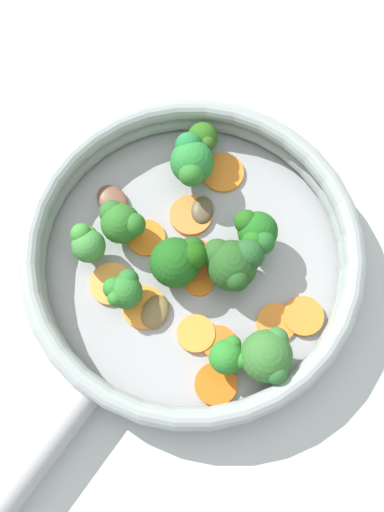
{
  "coord_description": "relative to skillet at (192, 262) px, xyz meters",
  "views": [
    {
      "loc": [
        -0.17,
        0.05,
        0.56
      ],
      "look_at": [
        0.0,
        0.0,
        0.03
      ],
      "focal_mm": 42.0,
      "sensor_mm": 36.0,
      "label": 1
    }
  ],
  "objects": [
    {
      "name": "carrot_slice_9",
      "position": [
        -0.08,
        -0.06,
        0.01
      ],
      "size": [
        0.04,
        0.04,
        0.0
      ],
      "primitive_type": "cylinder",
      "rotation": [
        0.0,
        0.0,
        3.34
      ],
      "color": "orange",
      "rests_on": "skillet"
    },
    {
      "name": "carrot_slice_2",
      "position": [
        -0.07,
        0.02,
        0.01
      ],
      "size": [
        0.05,
        0.05,
        0.01
      ],
      "primitive_type": "cylinder",
      "rotation": [
        0.0,
        0.0,
        3.91
      ],
      "color": "orange",
      "rests_on": "skillet"
    },
    {
      "name": "carrot_slice_6",
      "position": [
        -0.03,
        0.06,
        0.01
      ],
      "size": [
        0.06,
        0.06,
        0.0
      ],
      "primitive_type": "cylinder",
      "rotation": [
        0.0,
        0.0,
        0.62
      ],
      "color": "orange",
      "rests_on": "skillet"
    },
    {
      "name": "carrot_slice_0",
      "position": [
        -0.12,
        0.01,
        0.01
      ],
      "size": [
        0.05,
        0.05,
        0.0
      ],
      "primitive_type": "cylinder",
      "rotation": [
        0.0,
        0.0,
        4.93
      ],
      "color": "orange",
      "rests_on": "skillet"
    },
    {
      "name": "broccoli_floret_1",
      "position": [
        -0.0,
        0.01,
        0.03
      ],
      "size": [
        0.05,
        0.05,
        0.05
      ],
      "color": "#70A757",
      "rests_on": "skillet"
    },
    {
      "name": "ground_plane",
      "position": [
        0.0,
        0.0,
        -0.01
      ],
      "size": [
        4.0,
        4.0,
        0.0
      ],
      "primitive_type": "plane",
      "color": "#B3BBB8"
    },
    {
      "name": "carrot_slice_7",
      "position": [
        -0.0,
        -0.0,
        0.01
      ],
      "size": [
        0.05,
        0.05,
        0.0
      ],
      "primitive_type": "cylinder",
      "rotation": [
        0.0,
        0.0,
        6.09
      ],
      "color": "orange",
      "rests_on": "skillet"
    },
    {
      "name": "skillet_rivet_right",
      "position": [
        -0.11,
        0.09,
        0.01
      ],
      "size": [
        0.01,
        0.01,
        0.01
      ],
      "primitive_type": "sphere",
      "color": "#98949A",
      "rests_on": "skillet"
    },
    {
      "name": "skillet_handle",
      "position": [
        -0.15,
        0.2,
        0.02
      ],
      "size": [
        0.15,
        0.18,
        0.03
      ],
      "primitive_type": "cylinder",
      "rotation": [
        1.57,
        0.0,
        3.79
      ],
      "color": "#999B9E",
      "rests_on": "skillet"
    },
    {
      "name": "broccoli_floret_2",
      "position": [
        0.05,
        0.06,
        0.03
      ],
      "size": [
        0.04,
        0.04,
        0.05
      ],
      "color": "#648F54",
      "rests_on": "skillet"
    },
    {
      "name": "carrot_slice_4",
      "position": [
        0.08,
        -0.06,
        0.01
      ],
      "size": [
        0.05,
        0.05,
        0.0
      ],
      "primitive_type": "cylinder",
      "rotation": [
        0.0,
        0.0,
        3.27
      ],
      "color": "orange",
      "rests_on": "skillet"
    },
    {
      "name": "skillet_rim_wall",
      "position": [
        0.0,
        0.0,
        0.03
      ],
      "size": [
        0.32,
        0.32,
        0.04
      ],
      "color": "#8E9A97",
      "rests_on": "skillet"
    },
    {
      "name": "broccoli_floret_8",
      "position": [
        0.04,
        0.09,
        0.03
      ],
      "size": [
        0.04,
        0.03,
        0.05
      ],
      "color": "#6B9653",
      "rests_on": "skillet"
    },
    {
      "name": "carrot_slice_11",
      "position": [
        -0.02,
        0.0,
        0.01
      ],
      "size": [
        0.04,
        0.04,
        0.0
      ],
      "primitive_type": "cylinder",
      "rotation": [
        0.0,
        0.0,
        4.36
      ],
      "color": "orange",
      "rests_on": "skillet"
    },
    {
      "name": "broccoli_floret_0",
      "position": [
        0.09,
        -0.03,
        0.04
      ],
      "size": [
        0.05,
        0.04,
        0.05
      ],
      "color": "#6DA451",
      "rests_on": "skillet"
    },
    {
      "name": "skillet_rivet_left",
      "position": [
        -0.06,
        0.13,
        0.01
      ],
      "size": [
        0.01,
        0.01,
        0.01
      ],
      "primitive_type": "sphere",
      "color": "#929896",
      "rests_on": "skillet"
    },
    {
      "name": "carrot_slice_8",
      "position": [
        -0.08,
        -0.08,
        0.01
      ],
      "size": [
        0.04,
        0.04,
        0.01
      ],
      "primitive_type": "cylinder",
      "rotation": [
        0.0,
        0.0,
        1.4
      ],
      "color": "orange",
      "rests_on": "skillet"
    },
    {
      "name": "broccoli_floret_6",
      "position": [
        -0.02,
        0.07,
        0.03
      ],
      "size": [
        0.04,
        0.04,
        0.04
      ],
      "color": "#77A150",
      "rests_on": "skillet"
    },
    {
      "name": "broccoli_floret_7",
      "position": [
        -0.02,
        -0.03,
        0.04
      ],
      "size": [
        0.05,
        0.05,
        0.05
      ],
      "color": "#69854F",
      "rests_on": "skillet"
    },
    {
      "name": "carrot_slice_3",
      "position": [
        0.04,
        -0.01,
        0.01
      ],
      "size": [
        0.05,
        0.05,
        0.01
      ],
      "primitive_type": "cylinder",
      "rotation": [
        0.0,
        0.0,
        5.96
      ],
      "color": "orange",
      "rests_on": "skillet"
    },
    {
      "name": "mushroom_piece_2",
      "position": [
        0.08,
        0.06,
        0.01
      ],
      "size": [
        0.04,
        0.04,
        0.01
      ],
      "primitive_type": "ellipsoid",
      "rotation": [
        0.0,
        0.0,
        0.47
      ],
      "color": "brown",
      "rests_on": "skillet"
    },
    {
      "name": "broccoli_floret_4",
      "position": [
        -0.1,
        -0.0,
        0.03
      ],
      "size": [
        0.03,
        0.03,
        0.04
      ],
      "color": "#5F8642",
      "rests_on": "skillet"
    },
    {
      "name": "broccoli_floret_3",
      "position": [
        -0.11,
        -0.03,
        0.04
      ],
      "size": [
        0.05,
        0.05,
        0.06
      ],
      "color": "#719654",
      "rests_on": "skillet"
    },
    {
      "name": "carrot_slice_1",
      "position": [
        -0.08,
        -0.0,
        0.01
      ],
      "size": [
        0.05,
        0.05,
        0.0
      ],
      "primitive_type": "cylinder",
      "rotation": [
        0.0,
        0.0,
        2.39
      ],
      "color": "orange",
      "rests_on": "skillet"
    },
    {
      "name": "carrot_slice_10",
      "position": [
        0.04,
        0.04,
        0.01
      ],
      "size": [
        0.05,
        0.05,
        0.0
      ],
      "primitive_type": "cylinder",
      "rotation": [
        0.0,
        0.0,
        0.68
      ],
      "color": "orange",
      "rests_on": "skillet"
    },
    {
      "name": "carrot_slice_5",
      "position": [
        0.0,
        0.08,
        0.01
      ],
      "size": [
        0.04,
        0.04,
        0.0
      ],
      "primitive_type": "cylinder",
      "rotation": [
        0.0,
        0.0,
        6.26
      ],
      "color": "#F9963F",
      "rests_on": "skillet"
    },
    {
      "name": "skillet",
      "position": [
        0.0,
        0.0,
        0.0
      ],
      "size": [
        0.3,
        0.3,
        0.01
      ],
      "primitive_type": "cylinder",
      "color": "#939699",
      "rests_on": "ground_plane"
    },
    {
      "name": "mushroom_piece_1",
      "position": [
        -0.04,
        0.05,
        0.01
      ],
      "size": [
        0.04,
        0.04,
        0.01
      ],
      "primitive_type": "ellipsoid",
      "rotation": [
        0.0,
        0.0,
        2.45
      ],
      "color": "olive",
      "rests_on": "skillet"
    },
    {
      "name": "broccoli_floret_5",
      "position": [
        -0.0,
        -0.06,
        0.04
      ],
      "size": [
        0.05,
        0.04,
        0.05
      ],
      "color": "#7C9C53",
      "rests_on": "skillet"
    },
    {
      "name": "broccoli_floret_9",
      "position": [
        0.11,
        -0.04,
        0.03
      ],
      "size": [
        0.03,
        0.03,
        0.04
      ],
      "color": "#72A04D",
      "rests_on": "skillet"
    },
    {
      "name": "mushroom_piece_0",
      "position": [
        0.05,
        -0.02,
        0.01
      ],
      "size": [
        0.04,
        0.03,
        0.01
      ],
      "primitive_type": "ellipsoid",
      "rotation": [
        0.0,
        0.0,
        5.87
      ],
      "color": "brown",
      "rests_on": "skillet"
    }
  ]
}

